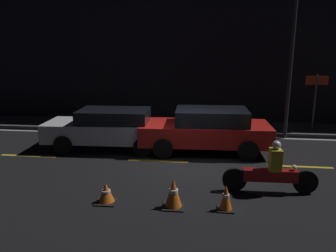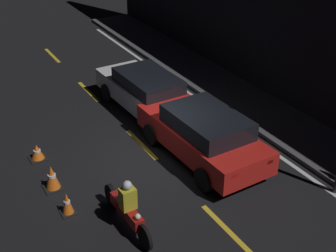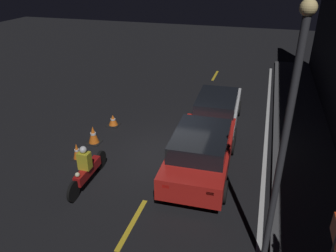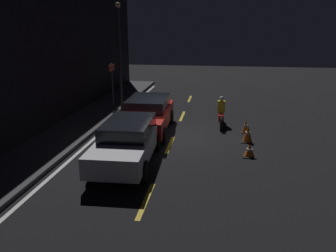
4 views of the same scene
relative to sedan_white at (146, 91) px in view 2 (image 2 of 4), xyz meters
The scene contains 14 objects.
ground_plane 3.27m from the sedan_white, 21.99° to the right, with size 56.00×56.00×0.00m, color black.
raised_curb 4.59m from the sedan_white, 49.53° to the left, with size 28.00×2.19×0.14m.
building_front 6.11m from the sedan_white, 57.92° to the left, with size 28.00×0.30×6.71m.
lane_dash_a 7.20m from the sedan_white, behind, with size 2.00×0.14×0.01m.
lane_dash_b 2.93m from the sedan_white, 155.06° to the right, with size 2.00×0.14×0.01m.
lane_dash_c 2.41m from the sedan_white, 31.44° to the right, with size 2.00×0.14×0.01m.
lane_dash_d 6.60m from the sedan_white, 10.45° to the right, with size 2.00×0.14×0.01m.
lane_solid_kerb 3.70m from the sedan_white, 35.56° to the left, with size 25.20×0.14×0.01m.
sedan_white is the anchor object (origin of this frame).
taxi_red 3.50m from the sedan_white, ahead, with size 4.57×2.11×1.54m.
motorcycle 6.06m from the sedan_white, 31.90° to the right, with size 2.40×0.37×1.38m.
traffic_cone_near 4.42m from the sedan_white, 74.93° to the right, with size 0.50×0.50×0.49m.
traffic_cone_mid 5.13m from the sedan_white, 57.19° to the right, with size 0.51×0.51×0.71m.
traffic_cone_far 5.87m from the sedan_white, 47.24° to the right, with size 0.38×0.38×0.61m.
Camera 2 is at (10.26, -5.51, 7.68)m, focal length 50.00 mm.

